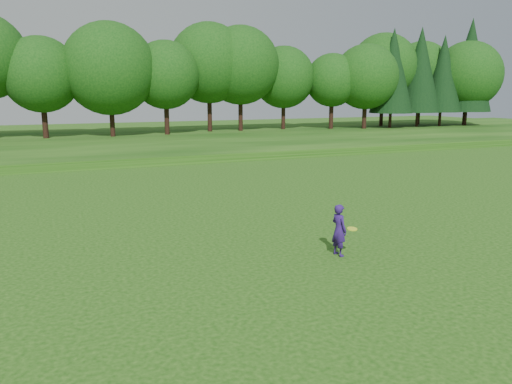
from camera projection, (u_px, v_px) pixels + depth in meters
name	position (u px, v px, depth m)	size (l,w,h in m)	color
ground	(260.00, 248.00, 15.83)	(140.00, 140.00, 0.00)	#14430D
berm	(114.00, 142.00, 46.41)	(130.00, 30.00, 0.60)	#14430D
walking_path	(142.00, 165.00, 33.85)	(130.00, 1.60, 0.04)	gray
treeline	(103.00, 58.00, 48.48)	(104.00, 7.00, 15.00)	#0E3F0F
woman	(339.00, 230.00, 14.97)	(0.61, 0.82, 1.58)	navy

